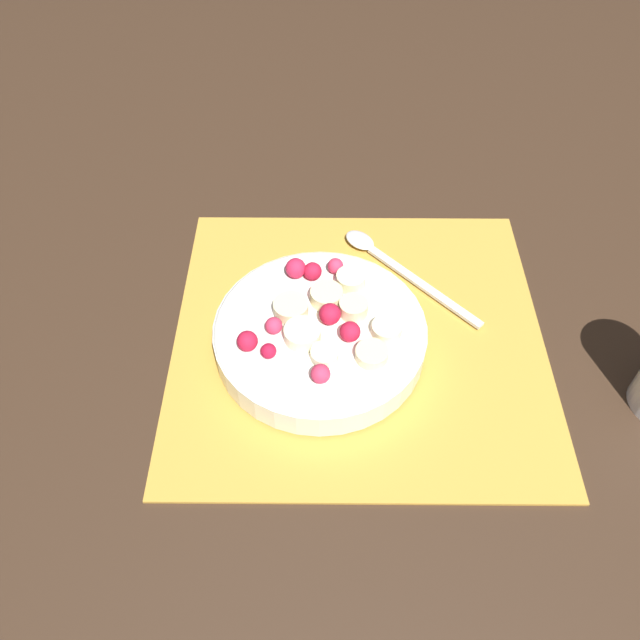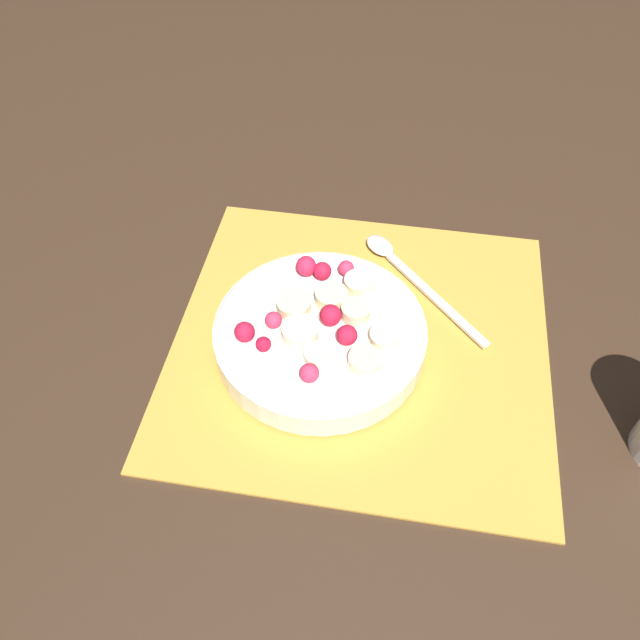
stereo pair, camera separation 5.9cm
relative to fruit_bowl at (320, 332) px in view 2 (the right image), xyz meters
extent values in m
plane|color=#382619|center=(-0.04, -0.01, -0.03)|extent=(3.00, 3.00, 0.00)
cube|color=gold|center=(-0.04, -0.01, -0.02)|extent=(0.37, 0.36, 0.01)
cylinder|color=silver|center=(0.00, 0.00, -0.01)|extent=(0.21, 0.21, 0.03)
torus|color=silver|center=(0.00, 0.00, 0.01)|extent=(0.21, 0.21, 0.01)
cylinder|color=white|center=(0.00, 0.00, 0.01)|extent=(0.19, 0.19, 0.00)
cylinder|color=#F4EAB7|center=(0.00, 0.04, 0.02)|extent=(0.04, 0.04, 0.01)
cylinder|color=beige|center=(-0.01, -0.03, 0.02)|extent=(0.04, 0.04, 0.01)
cylinder|color=beige|center=(-0.03, -0.01, 0.02)|extent=(0.03, 0.03, 0.01)
cylinder|color=beige|center=(0.03, -0.02, 0.02)|extent=(0.05, 0.05, 0.01)
cylinder|color=beige|center=(-0.05, 0.04, 0.02)|extent=(0.04, 0.04, 0.01)
cylinder|color=#F4EAB7|center=(0.02, 0.02, 0.02)|extent=(0.05, 0.05, 0.01)
cylinder|color=#F4EAB7|center=(-0.03, -0.05, 0.02)|extent=(0.04, 0.04, 0.01)
cylinder|color=#F4EAB7|center=(-0.06, 0.01, 0.02)|extent=(0.03, 0.03, 0.01)
sphere|color=#DB3356|center=(-0.02, -0.07, 0.02)|extent=(0.02, 0.02, 0.02)
sphere|color=#DB3356|center=(0.04, 0.01, 0.02)|extent=(0.02, 0.02, 0.02)
sphere|color=red|center=(-0.03, 0.02, 0.02)|extent=(0.02, 0.02, 0.02)
sphere|color=#DB3356|center=(0.00, 0.06, 0.02)|extent=(0.02, 0.02, 0.02)
sphere|color=red|center=(-0.01, 0.00, 0.02)|extent=(0.02, 0.02, 0.02)
sphere|color=red|center=(0.01, -0.06, 0.02)|extent=(0.02, 0.02, 0.02)
sphere|color=#D12347|center=(0.03, -0.07, 0.02)|extent=(0.02, 0.02, 0.02)
sphere|color=#B21433|center=(0.05, 0.04, 0.02)|extent=(0.01, 0.01, 0.01)
sphere|color=red|center=(0.07, 0.03, 0.02)|extent=(0.02, 0.02, 0.02)
cube|color=silver|center=(-0.11, -0.08, -0.02)|extent=(0.11, 0.12, 0.00)
ellipsoid|color=silver|center=(-0.04, -0.15, -0.02)|extent=(0.04, 0.04, 0.01)
camera|label=1|loc=(0.00, 0.38, 0.48)|focal=35.00mm
camera|label=2|loc=(-0.06, 0.38, 0.48)|focal=35.00mm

